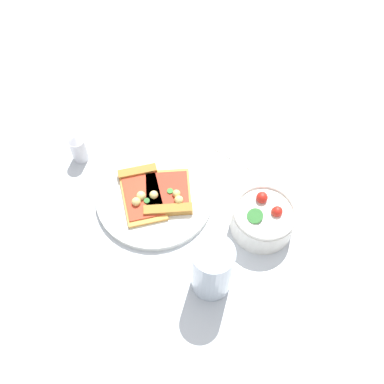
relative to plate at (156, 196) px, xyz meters
The scene contains 8 objects.
ground_plane 0.03m from the plate, 84.78° to the left, with size 2.40×2.40×0.00m, color silver.
plate is the anchor object (origin of this frame).
pizza_slice_near 0.03m from the plate, 65.27° to the right, with size 0.16×0.15×0.03m.
pizza_slice_far 0.03m from the plate, 100.07° to the left, with size 0.15×0.14×0.02m.
salad_bowl 0.23m from the plate, 101.39° to the left, with size 0.13×0.13×0.08m.
soda_glass 0.23m from the plate, 59.65° to the left, with size 0.08×0.08×0.14m.
paper_napkin 0.26m from the plate, 148.93° to the left, with size 0.12×0.16×0.00m, color silver.
pepper_shaker 0.20m from the plate, 92.49° to the right, with size 0.04×0.04×0.07m.
Camera 1 is at (0.40, 0.28, 0.83)m, focal length 42.24 mm.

